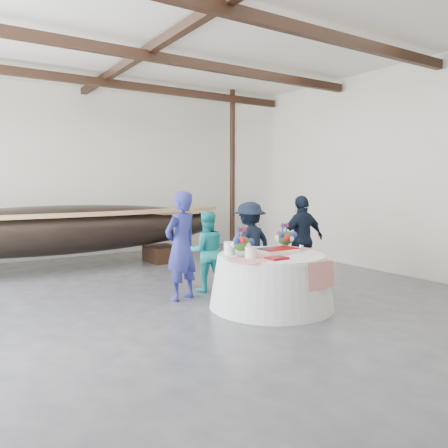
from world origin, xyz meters
TOP-DOWN VIEW (x-y plane):
  - floor at (0.00, 0.00)m, footprint 10.00×12.00m
  - wall_back at (0.00, 6.00)m, footprint 10.00×0.02m
  - wall_right at (5.00, 0.00)m, footprint 0.02×12.00m
  - ceiling at (0.00, 0.00)m, footprint 10.00×12.00m
  - pavilion_structure at (0.00, 0.72)m, footprint 9.80×11.76m
  - longboat_display at (-1.05, 4.05)m, footprint 7.97×1.59m
  - banquet_table at (1.10, -0.62)m, footprint 2.00×2.00m
  - tabletop_items at (1.04, -0.51)m, footprint 1.92×1.16m
  - guest_woman_blue at (0.08, 0.55)m, footprint 0.78×0.64m
  - guest_woman_teal at (0.74, 0.83)m, footprint 0.87×0.77m
  - guest_man_left at (1.66, 0.74)m, footprint 1.12×0.73m
  - guest_man_right at (2.72, 0.40)m, footprint 1.04×0.46m

SIDE VIEW (x-z plane):
  - floor at x=0.00m, z-range -0.01..0.01m
  - banquet_table at x=1.10m, z-range 0.00..0.85m
  - guest_woman_teal at x=0.74m, z-range 0.00..1.48m
  - guest_man_left at x=1.66m, z-range 0.00..1.63m
  - guest_man_right at x=2.72m, z-range 0.00..1.74m
  - guest_woman_blue at x=0.08m, z-range 0.00..1.85m
  - longboat_display at x=-1.05m, z-range 0.21..1.70m
  - tabletop_items at x=1.04m, z-range 0.80..1.20m
  - wall_back at x=0.00m, z-range 0.00..4.50m
  - wall_right at x=5.00m, z-range 0.00..4.50m
  - pavilion_structure at x=0.00m, z-range 1.75..6.25m
  - ceiling at x=0.00m, z-range 4.50..4.50m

